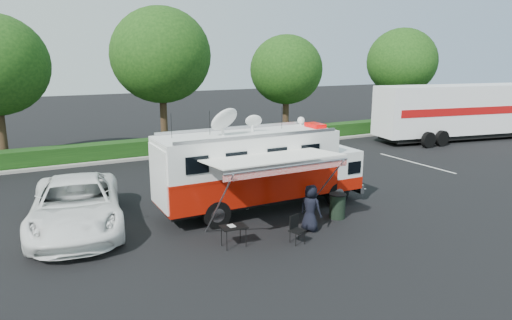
{
  "coord_description": "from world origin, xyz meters",
  "views": [
    {
      "loc": [
        -8.17,
        -15.02,
        5.92
      ],
      "look_at": [
        0.0,
        0.5,
        1.9
      ],
      "focal_mm": 32.0,
      "sensor_mm": 36.0,
      "label": 1
    }
  ],
  "objects_px": {
    "command_truck": "(260,168)",
    "folding_table": "(234,227)",
    "semi_trailer": "(459,111)",
    "white_suv": "(78,229)",
    "trash_bin": "(337,206)"
  },
  "relations": [
    {
      "from": "trash_bin",
      "to": "white_suv",
      "type": "bearing_deg",
      "value": 159.25
    },
    {
      "from": "semi_trailer",
      "to": "command_truck",
      "type": "bearing_deg",
      "value": -160.84
    },
    {
      "from": "white_suv",
      "to": "trash_bin",
      "type": "relative_size",
      "value": 6.77
    },
    {
      "from": "command_truck",
      "to": "folding_table",
      "type": "height_order",
      "value": "command_truck"
    },
    {
      "from": "white_suv",
      "to": "folding_table",
      "type": "height_order",
      "value": "white_suv"
    },
    {
      "from": "white_suv",
      "to": "command_truck",
      "type": "bearing_deg",
      "value": -1.49
    },
    {
      "from": "command_truck",
      "to": "white_suv",
      "type": "xyz_separation_m",
      "value": [
        -6.62,
        1.14,
        -1.7
      ]
    },
    {
      "from": "folding_table",
      "to": "trash_bin",
      "type": "height_order",
      "value": "trash_bin"
    },
    {
      "from": "command_truck",
      "to": "folding_table",
      "type": "relative_size",
      "value": 9.73
    },
    {
      "from": "command_truck",
      "to": "semi_trailer",
      "type": "distance_m",
      "value": 20.97
    },
    {
      "from": "folding_table",
      "to": "command_truck",
      "type": "bearing_deg",
      "value": 48.32
    },
    {
      "from": "white_suv",
      "to": "semi_trailer",
      "type": "bearing_deg",
      "value": 20.56
    },
    {
      "from": "folding_table",
      "to": "semi_trailer",
      "type": "xyz_separation_m",
      "value": [
        22.24,
        9.61,
        1.42
      ]
    },
    {
      "from": "folding_table",
      "to": "semi_trailer",
      "type": "bearing_deg",
      "value": 23.37
    },
    {
      "from": "command_truck",
      "to": "trash_bin",
      "type": "xyz_separation_m",
      "value": [
        2.1,
        -2.16,
        -1.23
      ]
    }
  ]
}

